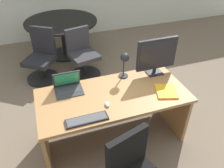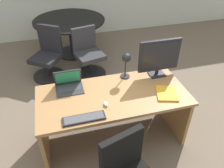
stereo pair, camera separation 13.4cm
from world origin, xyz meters
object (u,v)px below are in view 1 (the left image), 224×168
object	(u,v)px
desk	(112,106)
meeting_table	(62,29)
mouse	(107,104)
desk_lamp	(125,60)
monitor	(157,55)
meeting_chair_near	(83,58)
keyboard	(87,120)
book	(166,91)
meeting_chair_far	(42,60)
laptop	(68,84)

from	to	relation	value
desk	meeting_table	xyz separation A→B (m)	(-0.21, 2.46, 0.05)
mouse	desk_lamp	bearing A→B (deg)	50.20
desk_lamp	desk	bearing A→B (deg)	-136.24
monitor	mouse	bearing A→B (deg)	-152.67
meeting_chair_near	desk_lamp	bearing A→B (deg)	-79.84
meeting_chair_near	keyboard	bearing A→B (deg)	-101.15
desk_lamp	meeting_chair_near	xyz separation A→B (m)	(-0.24, 1.36, -0.64)
book	meeting_chair_near	distance (m)	1.94
book	meeting_chair_far	distance (m)	2.37
monitor	mouse	world-z (taller)	monitor
meeting_table	mouse	bearing A→B (deg)	-88.19
desk_lamp	meeting_chair_far	xyz separation A→B (m)	(-0.95, 1.50, -0.63)
meeting_chair_near	meeting_chair_far	bearing A→B (deg)	168.92
monitor	meeting_chair_far	world-z (taller)	monitor
laptop	meeting_chair_far	size ratio (longest dim) A/B	0.35
mouse	meeting_chair_near	xyz separation A→B (m)	(0.12, 1.80, -0.41)
laptop	book	world-z (taller)	laptop
desk_lamp	keyboard	bearing A→B (deg)	-136.88
laptop	book	bearing A→B (deg)	-22.10
desk	meeting_chair_near	xyz separation A→B (m)	(0.00, 1.60, -0.18)
laptop	book	size ratio (longest dim) A/B	0.96
desk	desk_lamp	size ratio (longest dim) A/B	4.97
keyboard	meeting_chair_far	size ratio (longest dim) A/B	0.47
mouse	meeting_chair_near	size ratio (longest dim) A/B	0.09
laptop	desk_lamp	xyz separation A→B (m)	(0.71, 0.01, 0.17)
desk	meeting_table	bearing A→B (deg)	94.81
laptop	desk_lamp	bearing A→B (deg)	0.79
laptop	meeting_table	xyz separation A→B (m)	(0.26, 2.24, -0.23)
meeting_table	meeting_chair_far	xyz separation A→B (m)	(-0.50, -0.73, -0.22)
desk	meeting_chair_near	world-z (taller)	meeting_chair_near
mouse	book	bearing A→B (deg)	0.15
keyboard	meeting_table	size ratio (longest dim) A/B	0.30
desk_lamp	mouse	bearing A→B (deg)	-129.80
meeting_chair_near	meeting_chair_far	size ratio (longest dim) A/B	0.94
keyboard	meeting_chair_near	world-z (taller)	meeting_chair_near
keyboard	mouse	bearing A→B (deg)	29.40
laptop	book	distance (m)	1.14
mouse	monitor	bearing A→B (deg)	27.33
keyboard	meeting_chair_near	size ratio (longest dim) A/B	0.50
laptop	meeting_chair_far	world-z (taller)	laptop
book	meeting_table	bearing A→B (deg)	106.71
keyboard	book	distance (m)	0.99
meeting_table	meeting_chair_far	distance (m)	0.91
desk	keyboard	size ratio (longest dim) A/B	4.00
desk	meeting_chair_near	distance (m)	1.61
monitor	meeting_table	bearing A→B (deg)	110.80
keyboard	book	world-z (taller)	keyboard
book	monitor	bearing A→B (deg)	81.41
book	meeting_chair_near	world-z (taller)	meeting_chair_near
desk_lamp	meeting_chair_near	distance (m)	1.52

